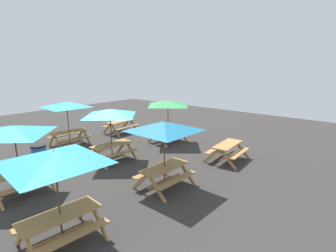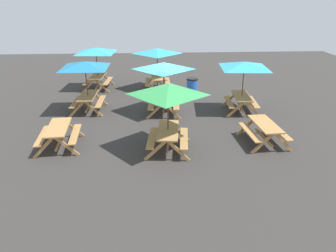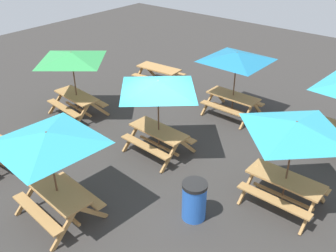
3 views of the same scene
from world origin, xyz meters
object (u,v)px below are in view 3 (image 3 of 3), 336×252
at_px(picnic_table_3, 236,61).
at_px(trash_bin_blue, 194,200).
at_px(picnic_table_1, 295,134).
at_px(picnic_table_0, 72,61).
at_px(picnic_table_2, 159,72).
at_px(picnic_table_4, 158,91).
at_px(picnic_table_5, 48,145).

xyz_separation_m(picnic_table_3, trash_bin_blue, (-1.97, 5.03, -1.49)).
relative_size(picnic_table_1, trash_bin_blue, 2.38).
relative_size(picnic_table_0, picnic_table_2, 1.23).
distance_m(picnic_table_2, trash_bin_blue, 7.88).
distance_m(picnic_table_0, trash_bin_blue, 6.57).
bearing_deg(picnic_table_3, picnic_table_1, 136.85).
height_order(picnic_table_0, picnic_table_4, same).
relative_size(picnic_table_3, picnic_table_4, 1.21).
bearing_deg(picnic_table_0, picnic_table_1, -173.00).
height_order(picnic_table_5, trash_bin_blue, picnic_table_5).
xyz_separation_m(picnic_table_0, picnic_table_5, (-3.75, 3.57, 0.00)).
bearing_deg(picnic_table_1, picnic_table_0, 1.90).
height_order(picnic_table_1, picnic_table_4, same).
xyz_separation_m(picnic_table_0, trash_bin_blue, (-6.19, 1.62, -1.49)).
relative_size(picnic_table_2, picnic_table_3, 0.67).
bearing_deg(picnic_table_5, picnic_table_3, -89.16).
bearing_deg(picnic_table_0, trash_bin_blue, 171.31).
height_order(picnic_table_3, trash_bin_blue, picnic_table_3).
height_order(picnic_table_1, picnic_table_2, picnic_table_1).
xyz_separation_m(picnic_table_4, trash_bin_blue, (-2.42, 1.59, -1.49)).
bearing_deg(picnic_table_4, picnic_table_0, 2.92).
distance_m(picnic_table_2, picnic_table_5, 8.20).
height_order(picnic_table_0, picnic_table_5, same).
bearing_deg(picnic_table_2, picnic_table_0, 78.37).
relative_size(picnic_table_2, picnic_table_4, 0.81).
bearing_deg(picnic_table_4, trash_bin_blue, 150.08).
distance_m(picnic_table_2, picnic_table_3, 4.01).
xyz_separation_m(picnic_table_1, picnic_table_5, (3.83, 3.70, 0.00)).
relative_size(picnic_table_0, picnic_table_4, 1.00).
xyz_separation_m(picnic_table_0, picnic_table_1, (-7.59, -0.13, 0.00)).
height_order(picnic_table_0, picnic_table_3, same).
bearing_deg(picnic_table_5, picnic_table_1, -131.34).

